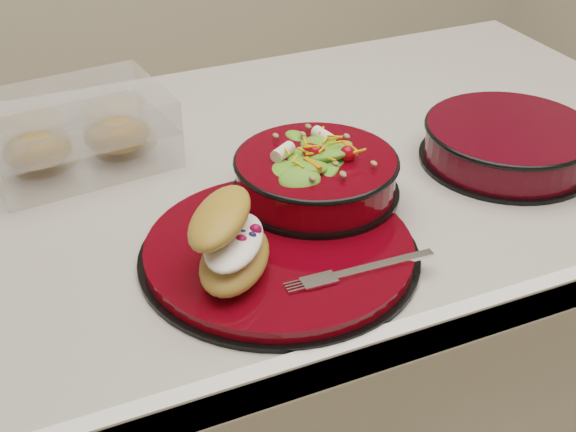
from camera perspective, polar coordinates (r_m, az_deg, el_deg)
name	(u,v)px	position (r m, az deg, el deg)	size (l,w,h in m)	color
island_counter	(286,398)	(1.37, -0.11, -12.81)	(1.24, 0.74, 0.90)	silver
dinner_plate	(280,251)	(0.91, -0.57, -2.49)	(0.32, 0.32, 0.02)	black
salad_bowl	(316,170)	(0.98, 2.00, 3.29)	(0.21, 0.21, 0.09)	black
croissant	(232,241)	(0.84, -4.00, -1.75)	(0.13, 0.16, 0.08)	#AD7B35
fork	(364,269)	(0.86, 5.43, -3.80)	(0.16, 0.02, 0.00)	silver
pastry_box	(76,132)	(1.12, -14.82, 5.79)	(0.26, 0.20, 0.09)	white
extra_bowl	(508,142)	(1.13, 15.39, 5.13)	(0.24, 0.24, 0.05)	black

